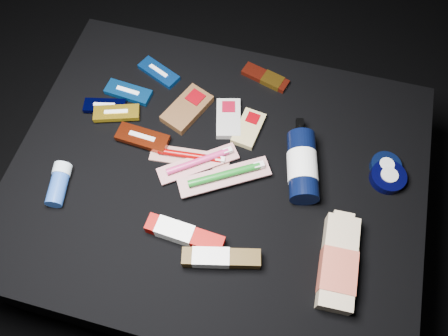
% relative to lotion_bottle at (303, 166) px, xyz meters
% --- Properties ---
extents(ground, '(3.00, 3.00, 0.00)m').
position_rel_lotion_bottle_xyz_m(ground, '(-0.19, -0.05, -0.43)').
color(ground, black).
rests_on(ground, ground).
extents(cloth_table, '(0.98, 0.78, 0.40)m').
position_rel_lotion_bottle_xyz_m(cloth_table, '(-0.19, -0.05, -0.23)').
color(cloth_table, black).
rests_on(cloth_table, ground).
extents(luna_bar_0, '(0.12, 0.09, 0.02)m').
position_rel_lotion_bottle_xyz_m(luna_bar_0, '(-0.42, 0.19, -0.03)').
color(luna_bar_0, '#0E46A3').
rests_on(luna_bar_0, cloth_table).
extents(luna_bar_1, '(0.12, 0.06, 0.02)m').
position_rel_lotion_bottle_xyz_m(luna_bar_1, '(-0.48, 0.11, -0.02)').
color(luna_bar_1, '#0E51A4').
rests_on(luna_bar_1, cloth_table).
extents(luna_bar_2, '(0.11, 0.06, 0.01)m').
position_rel_lotion_bottle_xyz_m(luna_bar_2, '(-0.52, 0.05, -0.02)').
color(luna_bar_2, black).
rests_on(luna_bar_2, cloth_table).
extents(luna_bar_3, '(0.12, 0.08, 0.02)m').
position_rel_lotion_bottle_xyz_m(luna_bar_3, '(-0.48, 0.04, -0.02)').
color(luna_bar_3, gold).
rests_on(luna_bar_3, cloth_table).
extents(luna_bar_4, '(0.13, 0.06, 0.02)m').
position_rel_lotion_bottle_xyz_m(luna_bar_4, '(-0.39, -0.01, -0.02)').
color(luna_bar_4, '#681B09').
rests_on(luna_bar_4, cloth_table).
extents(clif_bar_0, '(0.12, 0.15, 0.02)m').
position_rel_lotion_bottle_xyz_m(clif_bar_0, '(-0.31, 0.10, -0.02)').
color(clif_bar_0, '#54341B').
rests_on(clif_bar_0, cloth_table).
extents(clif_bar_1, '(0.09, 0.12, 0.02)m').
position_rel_lotion_bottle_xyz_m(clif_bar_1, '(-0.20, 0.10, -0.03)').
color(clif_bar_1, '#AFAEA7').
rests_on(clif_bar_1, cloth_table).
extents(clif_bar_2, '(0.07, 0.11, 0.02)m').
position_rel_lotion_bottle_xyz_m(clif_bar_2, '(-0.15, 0.09, -0.03)').
color(clif_bar_2, tan).
rests_on(clif_bar_2, cloth_table).
extents(power_bar, '(0.13, 0.07, 0.02)m').
position_rel_lotion_bottle_xyz_m(power_bar, '(-0.13, 0.25, -0.03)').
color(power_bar, maroon).
rests_on(power_bar, cloth_table).
extents(lotion_bottle, '(0.10, 0.22, 0.07)m').
position_rel_lotion_bottle_xyz_m(lotion_bottle, '(0.00, 0.00, 0.00)').
color(lotion_bottle, black).
rests_on(lotion_bottle, cloth_table).
extents(cream_tin_upper, '(0.07, 0.07, 0.02)m').
position_rel_lotion_bottle_xyz_m(cream_tin_upper, '(0.19, 0.06, -0.02)').
color(cream_tin_upper, black).
rests_on(cream_tin_upper, cloth_table).
extents(cream_tin_lower, '(0.08, 0.08, 0.03)m').
position_rel_lotion_bottle_xyz_m(cream_tin_lower, '(0.20, 0.04, -0.02)').
color(cream_tin_lower, black).
rests_on(cream_tin_lower, cloth_table).
extents(bodywash_bottle, '(0.08, 0.21, 0.04)m').
position_rel_lotion_bottle_xyz_m(bodywash_bottle, '(0.11, -0.20, -0.01)').
color(bodywash_bottle, tan).
rests_on(bodywash_bottle, cloth_table).
extents(deodorant_stick, '(0.06, 0.11, 0.04)m').
position_rel_lotion_bottle_xyz_m(deodorant_stick, '(-0.54, -0.18, -0.01)').
color(deodorant_stick, '#224899').
rests_on(deodorant_stick, cloth_table).
extents(toothbrush_pack_0, '(0.20, 0.06, 0.02)m').
position_rel_lotion_bottle_xyz_m(toothbrush_pack_0, '(-0.26, -0.03, -0.03)').
color(toothbrush_pack_0, '#B6AEAB').
rests_on(toothbrush_pack_0, cloth_table).
extents(toothbrush_pack_1, '(0.19, 0.15, 0.02)m').
position_rel_lotion_bottle_xyz_m(toothbrush_pack_1, '(-0.24, -0.04, -0.02)').
color(toothbrush_pack_1, silver).
rests_on(toothbrush_pack_1, cloth_table).
extents(toothbrush_pack_2, '(0.21, 0.16, 0.02)m').
position_rel_lotion_bottle_xyz_m(toothbrush_pack_2, '(-0.17, -0.06, -0.01)').
color(toothbrush_pack_2, silver).
rests_on(toothbrush_pack_2, cloth_table).
extents(toothpaste_carton_red, '(0.18, 0.05, 0.03)m').
position_rel_lotion_bottle_xyz_m(toothpaste_carton_red, '(-0.23, -0.22, -0.02)').
color(toothpaste_carton_red, '#860300').
rests_on(toothpaste_carton_red, cloth_table).
extents(toothpaste_carton_green, '(0.17, 0.07, 0.03)m').
position_rel_lotion_bottle_xyz_m(toothpaste_carton_green, '(-0.13, -0.26, -0.01)').
color(toothpaste_carton_green, '#3D2B0D').
rests_on(toothpaste_carton_green, cloth_table).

